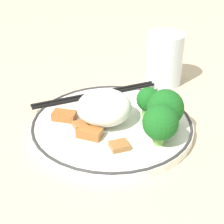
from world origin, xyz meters
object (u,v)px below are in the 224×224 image
(broccoli_back_center, at_px, (165,108))
(broccoli_back_right, at_px, (150,101))
(broccoli_back_left, at_px, (160,123))
(chopsticks, at_px, (95,95))
(drinking_glass, at_px, (164,59))
(plate, at_px, (112,125))

(broccoli_back_center, xyz_separation_m, broccoli_back_right, (0.01, -0.04, -0.01))
(broccoli_back_right, bearing_deg, broccoli_back_center, 99.27)
(broccoli_back_left, distance_m, chopsticks, 0.18)
(broccoli_back_right, height_order, chopsticks, broccoli_back_right)
(broccoli_back_right, distance_m, drinking_glass, 0.16)
(chopsticks, height_order, drinking_glass, drinking_glass)
(broccoli_back_right, distance_m, chopsticks, 0.12)
(broccoli_back_right, xyz_separation_m, drinking_glass, (-0.10, -0.13, 0.01))
(broccoli_back_right, bearing_deg, drinking_glass, -127.49)
(broccoli_back_center, bearing_deg, plate, -31.47)
(plate, height_order, broccoli_back_center, broccoli_back_center)
(broccoli_back_right, bearing_deg, chopsticks, -59.91)
(plate, relative_size, chopsticks, 1.11)
(plate, bearing_deg, broccoli_back_right, 176.21)
(broccoli_back_left, height_order, chopsticks, broccoli_back_left)
(chopsticks, bearing_deg, broccoli_back_center, 114.82)
(chopsticks, bearing_deg, broccoli_back_left, 101.30)
(broccoli_back_center, height_order, drinking_glass, drinking_glass)
(broccoli_back_center, bearing_deg, broccoli_back_right, -80.73)
(broccoli_back_right, height_order, drinking_glass, drinking_glass)
(drinking_glass, bearing_deg, broccoli_back_right, 52.51)
(broccoli_back_center, distance_m, broccoli_back_right, 0.04)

